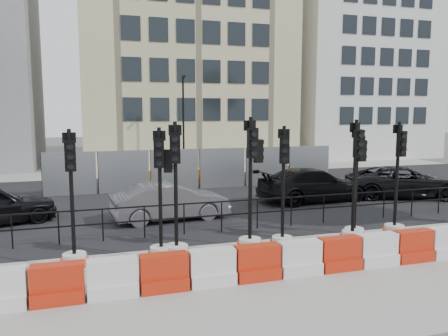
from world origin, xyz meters
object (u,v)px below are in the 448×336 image
object	(u,v)px
traffic_signal_h	(395,215)
car_c	(313,185)
traffic_signal_a	(74,242)
traffic_signal_d	(251,223)

from	to	relation	value
traffic_signal_h	car_c	xyz separation A→B (m)	(0.38, 5.68, -0.01)
traffic_signal_a	traffic_signal_h	distance (m)	9.03
traffic_signal_a	traffic_signal_d	world-z (taller)	traffic_signal_d
car_c	traffic_signal_d	bearing A→B (deg)	135.34
traffic_signal_h	car_c	bearing A→B (deg)	87.25
traffic_signal_a	traffic_signal_d	size ratio (longest dim) A/B	0.93
traffic_signal_d	traffic_signal_h	size ratio (longest dim) A/B	1.04
traffic_signal_h	traffic_signal_d	bearing A→B (deg)	-177.62
car_c	traffic_signal_a	bearing A→B (deg)	117.06
traffic_signal_d	car_c	size ratio (longest dim) A/B	0.72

